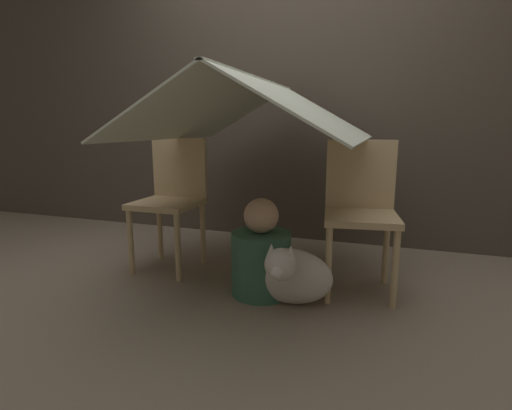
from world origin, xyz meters
The scene contains 7 objects.
ground_plane centered at (0.00, 0.00, 0.00)m, with size 8.80×8.80×0.00m, color gray.
wall_back centered at (0.00, 1.26, 1.25)m, with size 7.00×0.05×2.50m.
chair_left centered at (-0.61, 0.31, 0.49)m, with size 0.40×0.40×0.86m.
chair_right centered at (0.60, 0.31, 0.49)m, with size 0.45×0.45×0.86m.
sheet_canopy centered at (0.00, 0.24, 1.04)m, with size 1.24×1.43×0.36m.
person_front centered at (0.09, 0.05, 0.22)m, with size 0.33×0.33×0.55m.
dog centered at (0.27, -0.04, 0.17)m, with size 0.47×0.38×0.38m.
Camera 1 is at (0.75, -1.99, 0.95)m, focal length 28.00 mm.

